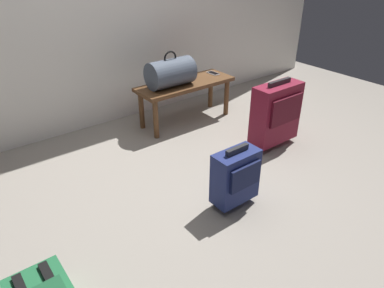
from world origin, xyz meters
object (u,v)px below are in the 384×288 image
object	(u,v)px
suitcase_small_navy	(236,176)
suitcase_upright_burgundy	(276,113)
cell_phone	(213,73)
bench	(186,89)
duffel_bag_slate	(171,73)

from	to	relation	value
suitcase_small_navy	suitcase_upright_burgundy	bearing A→B (deg)	25.31
suitcase_upright_burgundy	cell_phone	bearing A→B (deg)	85.46
bench	cell_phone	xyz separation A→B (m)	(0.40, 0.04, 0.07)
suitcase_upright_burgundy	bench	bearing A→B (deg)	109.76
cell_phone	duffel_bag_slate	bearing A→B (deg)	-175.65
suitcase_small_navy	bench	bearing A→B (deg)	67.18
duffel_bag_slate	suitcase_upright_burgundy	size ratio (longest dim) A/B	0.72
bench	suitcase_upright_burgundy	bearing A→B (deg)	-70.24
cell_phone	suitcase_small_navy	bearing A→B (deg)	-125.02
cell_phone	suitcase_upright_burgundy	size ratio (longest dim) A/B	0.23
suitcase_upright_burgundy	suitcase_small_navy	distance (m)	0.96
bench	suitcase_small_navy	world-z (taller)	suitcase_small_navy
cell_phone	suitcase_upright_burgundy	distance (m)	0.94
suitcase_upright_burgundy	suitcase_small_navy	size ratio (longest dim) A/B	1.34
duffel_bag_slate	bench	bearing A→B (deg)	0.00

